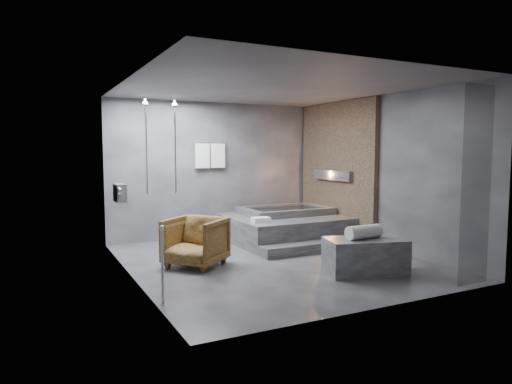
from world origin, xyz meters
TOP-DOWN VIEW (x-y plane):
  - room at (0.40, 0.24)m, footprint 5.00×5.04m
  - tub_deck at (1.05, 1.45)m, footprint 2.20×2.00m
  - tub_step at (1.05, 0.27)m, footprint 2.20×0.36m
  - concrete_bench at (0.87, -1.24)m, footprint 1.27×0.92m
  - driftwood_chair at (-1.22, 0.29)m, footprint 1.17×1.17m
  - rolled_towel at (0.85, -1.23)m, footprint 0.57×0.22m
  - deck_towel at (0.26, 0.94)m, footprint 0.34×0.27m

SIDE VIEW (x-z plane):
  - tub_step at x=1.05m, z-range 0.00..0.18m
  - tub_deck at x=1.05m, z-range 0.00..0.50m
  - concrete_bench at x=0.87m, z-range 0.00..0.51m
  - driftwood_chair at x=-1.22m, z-range 0.00..0.77m
  - deck_towel at x=0.26m, z-range 0.50..0.58m
  - rolled_towel at x=0.85m, z-range 0.51..0.72m
  - room at x=0.40m, z-range 0.32..3.14m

